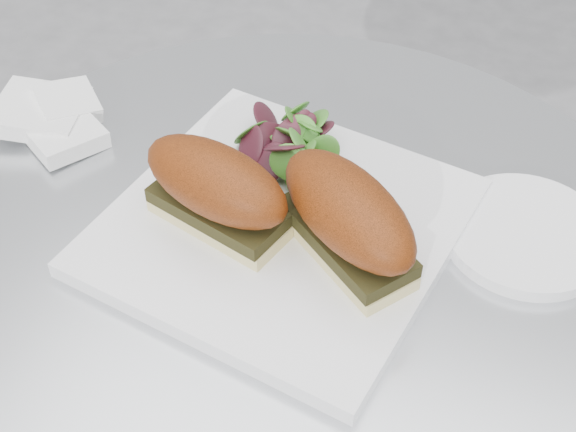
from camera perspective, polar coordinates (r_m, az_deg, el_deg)
name	(u,v)px	position (r m, az deg, el deg)	size (l,w,h in m)	color
table	(288,402)	(0.90, -0.02, -13.10)	(0.70, 0.70, 0.73)	silver
plate	(282,226)	(0.71, -0.45, -0.73)	(0.29, 0.29, 0.02)	white
sandwich_left	(216,188)	(0.68, -5.13, 1.97)	(0.16, 0.10, 0.08)	beige
sandwich_right	(348,217)	(0.65, 4.26, -0.07)	(0.16, 0.15, 0.08)	beige
salad	(298,136)	(0.75, 0.74, 5.71)	(0.10, 0.10, 0.05)	#3D8D2E
napkin	(53,126)	(0.85, -16.37, 6.16)	(0.11, 0.11, 0.02)	white
saucer	(526,234)	(0.74, 16.57, -1.22)	(0.15, 0.15, 0.01)	white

